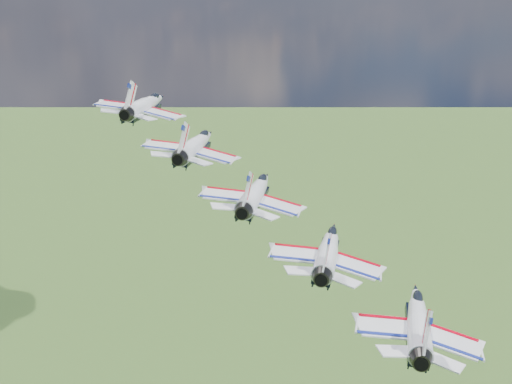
# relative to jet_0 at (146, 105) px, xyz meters

# --- Properties ---
(jet_0) EXTENTS (14.23, 17.98, 6.43)m
(jet_0) POSITION_rel_jet_0_xyz_m (0.00, 0.00, 0.00)
(jet_0) COLOR silver
(jet_1) EXTENTS (14.23, 17.98, 6.43)m
(jet_1) POSITION_rel_jet_0_xyz_m (7.29, -8.73, -3.40)
(jet_1) COLOR white
(jet_2) EXTENTS (14.23, 17.98, 6.43)m
(jet_2) POSITION_rel_jet_0_xyz_m (14.58, -17.47, -6.80)
(jet_2) COLOR white
(jet_3) EXTENTS (14.23, 17.98, 6.43)m
(jet_3) POSITION_rel_jet_0_xyz_m (21.87, -26.20, -10.20)
(jet_3) COLOR silver
(jet_4) EXTENTS (14.23, 17.98, 6.43)m
(jet_4) POSITION_rel_jet_0_xyz_m (29.16, -34.93, -13.61)
(jet_4) COLOR white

